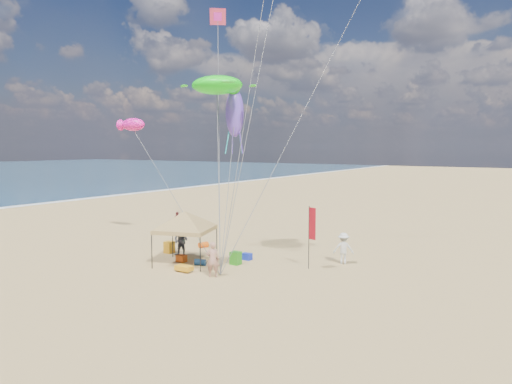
# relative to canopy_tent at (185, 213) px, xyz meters

# --- Properties ---
(ground) EXTENTS (280.00, 280.00, 0.00)m
(ground) POSITION_rel_canopy_tent_xyz_m (3.54, -1.40, -2.79)
(ground) COLOR tan
(ground) RESTS_ON ground
(canopy_tent) EXTENTS (5.14, 5.14, 3.35)m
(canopy_tent) POSITION_rel_canopy_tent_xyz_m (0.00, 0.00, 0.00)
(canopy_tent) COLOR black
(canopy_tent) RESTS_ON ground
(feather_flag) EXTENTS (0.48, 0.20, 3.32)m
(feather_flag) POSITION_rel_canopy_tent_xyz_m (6.29, 2.61, -0.58)
(feather_flag) COLOR black
(feather_flag) RESTS_ON ground
(cooler_red) EXTENTS (0.54, 0.38, 0.38)m
(cooler_red) POSITION_rel_canopy_tent_xyz_m (-0.48, 0.19, -2.60)
(cooler_red) COLOR #B9460E
(cooler_red) RESTS_ON ground
(cooler_blue) EXTENTS (0.54, 0.38, 0.38)m
(cooler_blue) POSITION_rel_canopy_tent_xyz_m (2.32, 2.54, -2.60)
(cooler_blue) COLOR #1427A5
(cooler_blue) RESTS_ON ground
(bag_navy) EXTENTS (0.69, 0.54, 0.36)m
(bag_navy) POSITION_rel_canopy_tent_xyz_m (0.93, 0.11, -2.61)
(bag_navy) COLOR #0C1F36
(bag_navy) RESTS_ON ground
(bag_orange) EXTENTS (0.54, 0.69, 0.36)m
(bag_orange) POSITION_rel_canopy_tent_xyz_m (-1.79, 3.73, -2.61)
(bag_orange) COLOR #DA550C
(bag_orange) RESTS_ON ground
(chair_green) EXTENTS (0.50, 0.50, 0.70)m
(chair_green) POSITION_rel_canopy_tent_xyz_m (2.38, 1.36, -2.44)
(chair_green) COLOR #258317
(chair_green) RESTS_ON ground
(chair_yellow) EXTENTS (0.50, 0.50, 0.70)m
(chair_yellow) POSITION_rel_canopy_tent_xyz_m (-2.58, 1.46, -2.44)
(chair_yellow) COLOR orange
(chair_yellow) RESTS_ON ground
(crate_grey) EXTENTS (0.34, 0.30, 0.28)m
(crate_grey) POSITION_rel_canopy_tent_xyz_m (1.24, -1.20, -2.65)
(crate_grey) COLOR slate
(crate_grey) RESTS_ON ground
(beach_cart) EXTENTS (0.90, 0.50, 0.24)m
(beach_cart) POSITION_rel_canopy_tent_xyz_m (1.03, -1.31, -2.59)
(beach_cart) COLOR orange
(beach_cart) RESTS_ON ground
(person_near_a) EXTENTS (0.77, 0.71, 1.76)m
(person_near_a) POSITION_rel_canopy_tent_xyz_m (2.84, -1.25, -1.91)
(person_near_a) COLOR tan
(person_near_a) RESTS_ON ground
(person_near_b) EXTENTS (1.00, 0.83, 1.87)m
(person_near_b) POSITION_rel_canopy_tent_xyz_m (-1.44, 1.25, -1.85)
(person_near_b) COLOR #383E4D
(person_near_b) RESTS_ON ground
(person_near_c) EXTENTS (1.27, 1.00, 1.72)m
(person_near_c) POSITION_rel_canopy_tent_xyz_m (7.26, 4.63, -1.93)
(person_near_c) COLOR beige
(person_near_c) RESTS_ON ground
(person_far_a) EXTENTS (0.52, 0.92, 1.48)m
(person_far_a) POSITION_rel_canopy_tent_xyz_m (-7.18, 7.23, -2.05)
(person_far_a) COLOR #983D3A
(person_far_a) RESTS_ON ground
(turtle_kite) EXTENTS (3.77, 3.34, 1.06)m
(turtle_kite) POSITION_rel_canopy_tent_xyz_m (-0.12, 3.08, 7.16)
(turtle_kite) COLOR #0DF313
(turtle_kite) RESTS_ON ground
(fish_kite) EXTENTS (2.11, 1.34, 0.87)m
(fish_kite) POSITION_rel_canopy_tent_xyz_m (-7.55, 3.43, 5.09)
(fish_kite) COLOR #F31598
(fish_kite) RESTS_ON ground
(squid_kite) EXTENTS (1.30, 1.30, 2.97)m
(squid_kite) POSITION_rel_canopy_tent_xyz_m (-0.23, 5.01, 5.68)
(squid_kite) COLOR #633FCC
(squid_kite) RESTS_ON ground
(stunt_kite_pink) EXTENTS (1.21, 1.10, 1.04)m
(stunt_kite_pink) POSITION_rel_canopy_tent_xyz_m (-3.99, 8.32, 12.79)
(stunt_kite_pink) COLOR #F93868
(stunt_kite_pink) RESTS_ON ground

